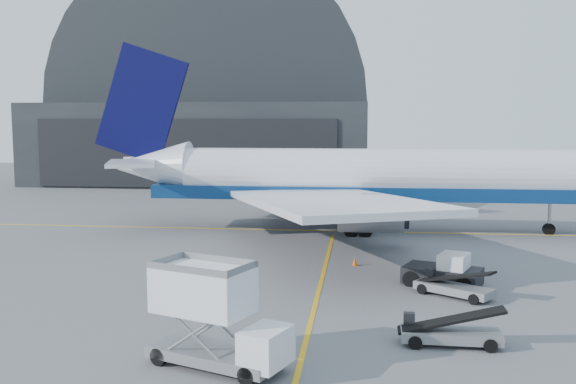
# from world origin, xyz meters

# --- Properties ---
(ground) EXTENTS (200.00, 200.00, 0.00)m
(ground) POSITION_xyz_m (0.00, 0.00, 0.00)
(ground) COLOR #565659
(ground) RESTS_ON ground
(taxi_lines) EXTENTS (80.00, 42.12, 0.02)m
(taxi_lines) POSITION_xyz_m (0.00, 12.67, 0.01)
(taxi_lines) COLOR gold
(taxi_lines) RESTS_ON ground
(hangar) EXTENTS (50.00, 28.30, 28.00)m
(hangar) POSITION_xyz_m (-22.00, 64.95, 9.54)
(hangar) COLOR black
(hangar) RESTS_ON ground
(airliner) EXTENTS (47.01, 45.59, 16.50)m
(airliner) POSITION_xyz_m (2.04, 20.48, 4.62)
(airliner) COLOR white
(airliner) RESTS_ON ground
(catering_truck) EXTENTS (6.04, 4.04, 3.90)m
(catering_truck) POSITION_xyz_m (-3.32, -11.31, 1.97)
(catering_truck) COLOR slate
(catering_truck) RESTS_ON ground
(pushback_tug) EXTENTS (4.88, 3.84, 1.99)m
(pushback_tug) POSITION_xyz_m (7.18, 2.28, 0.75)
(pushback_tug) COLOR black
(pushback_tug) RESTS_ON ground
(belt_loader_a) EXTENTS (4.51, 1.62, 1.72)m
(belt_loader_a) POSITION_xyz_m (6.14, -7.79, 0.53)
(belt_loader_a) COLOR slate
(belt_loader_a) RESTS_ON ground
(belt_loader_b) EXTENTS (4.27, 3.61, 1.71)m
(belt_loader_b) POSITION_xyz_m (7.35, -0.00, 0.53)
(belt_loader_b) COLOR slate
(belt_loader_b) RESTS_ON ground
(traffic_cone) EXTENTS (0.38, 0.38, 0.55)m
(traffic_cone) POSITION_xyz_m (1.95, 6.87, 0.26)
(traffic_cone) COLOR #E34D07
(traffic_cone) RESTS_ON ground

